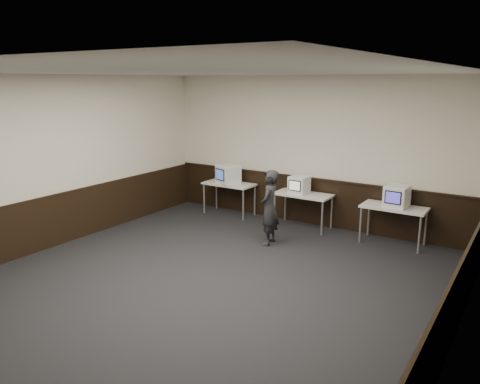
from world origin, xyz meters
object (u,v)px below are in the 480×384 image
emac_left (228,174)px  emac_right (397,196)px  person (269,208)px  desk_center (303,197)px  desk_left (229,186)px  desk_right (394,210)px  emac_center (299,185)px

emac_left → emac_right: emac_left is taller
person → desk_center: bearing=164.3°
desk_left → emac_left: 0.29m
desk_left → desk_right: size_ratio=1.00×
desk_center → emac_center: size_ratio=2.93×
emac_left → emac_right: size_ratio=1.24×
desk_right → emac_right: size_ratio=2.58×
desk_center → person: size_ratio=0.83×
desk_right → person: bearing=-147.3°
emac_left → emac_right: 3.83m
desk_center → person: person is taller
desk_left → emac_center: 1.83m
desk_left → emac_right: (3.84, -0.02, 0.28)m
desk_left → person: (1.80, -1.28, 0.05)m
desk_center → desk_right: 1.90m
desk_center → emac_right: emac_right is taller
emac_center → desk_right: bearing=2.3°
emac_left → desk_left: bearing=120.1°
desk_left → person: 2.21m
person → emac_right: bearing=110.7°
desk_right → emac_right: emac_right is taller
emac_right → person: person is taller
desk_center → emac_center: 0.27m
desk_left → desk_center: (1.90, 0.00, 0.00)m
emac_right → desk_right: bearing=157.8°
emac_center → person: person is taller
emac_left → emac_center: size_ratio=1.41×
desk_left → desk_right: bearing=0.0°
desk_left → desk_center: size_ratio=1.00×
desk_center → person: (-0.10, -1.28, 0.05)m
emac_right → person: bearing=-144.8°
desk_right → emac_center: emac_center is taller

